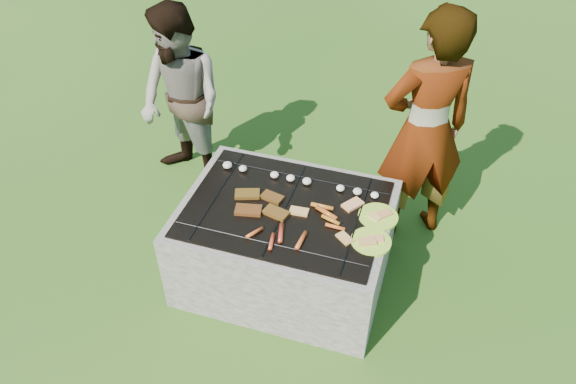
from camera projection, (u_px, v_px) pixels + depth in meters
name	position (u px, v px, depth m)	size (l,w,h in m)	color
lawn	(286.00, 274.00, 3.86)	(60.00, 60.00, 0.00)	#244B12
fire_pit	(286.00, 245.00, 3.68)	(1.30, 1.00, 0.62)	gray
mushrooms	(296.00, 179.00, 3.65)	(1.06, 0.06, 0.04)	beige
pork_slabs	(259.00, 204.00, 3.48)	(0.40, 0.28, 0.02)	#8D5D19
sausages	(305.00, 225.00, 3.33)	(0.54, 0.46, 0.03)	orange
bread_on_grate	(334.00, 214.00, 3.41)	(0.44, 0.43, 0.02)	tan
plate_far	(378.00, 217.00, 3.41)	(0.25, 0.25, 0.03)	yellow
plate_near	(371.00, 241.00, 3.25)	(0.31, 0.31, 0.03)	yellow
cook	(425.00, 131.00, 3.67)	(0.63, 0.41, 1.72)	gray
bystander	(182.00, 102.00, 4.17)	(0.72, 0.56, 1.47)	gray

